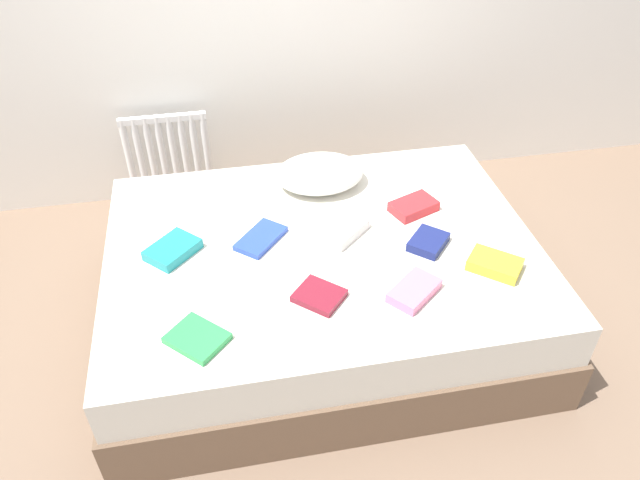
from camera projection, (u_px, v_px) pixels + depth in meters
name	position (u px, v px, depth m)	size (l,w,h in m)	color
ground_plane	(322.00, 319.00, 3.10)	(8.00, 8.00, 0.00)	#7F6651
bed	(322.00, 284.00, 2.94)	(2.00, 1.50, 0.50)	brown
radiator	(168.00, 152.00, 3.68)	(0.51, 0.04, 0.49)	white
pillow	(320.00, 173.00, 3.12)	(0.45, 0.36, 0.14)	white
textbook_teal	(173.00, 250.00, 2.71)	(0.22, 0.16, 0.05)	teal
textbook_maroon	(319.00, 296.00, 2.49)	(0.19, 0.16, 0.03)	maroon
textbook_white	(340.00, 229.00, 2.83)	(0.23, 0.18, 0.05)	white
textbook_navy	(428.00, 242.00, 2.76)	(0.18, 0.14, 0.04)	navy
textbook_blue	(261.00, 238.00, 2.79)	(0.25, 0.14, 0.03)	#2847B7
textbook_green	(197.00, 338.00, 2.31)	(0.21, 0.17, 0.03)	green
textbook_red	(414.00, 207.00, 2.97)	(0.22, 0.14, 0.05)	red
textbook_yellow	(495.00, 264.00, 2.63)	(0.22, 0.15, 0.05)	yellow
textbook_pink	(414.00, 291.00, 2.51)	(0.23, 0.13, 0.05)	pink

